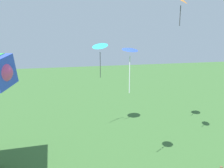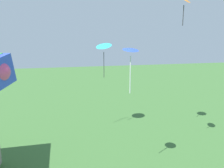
% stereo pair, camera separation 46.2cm
% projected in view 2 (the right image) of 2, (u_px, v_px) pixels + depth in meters
% --- Properties ---
extents(kite_cyan_delta, '(1.79, 1.78, 2.91)m').
position_uv_depth(kite_cyan_delta, '(104.00, 46.00, 17.71)').
color(kite_cyan_delta, '#2DB2C6').
extents(kite_blue_delta, '(0.96, 0.96, 2.50)m').
position_uv_depth(kite_blue_delta, '(131.00, 52.00, 11.47)').
color(kite_blue_delta, blue).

